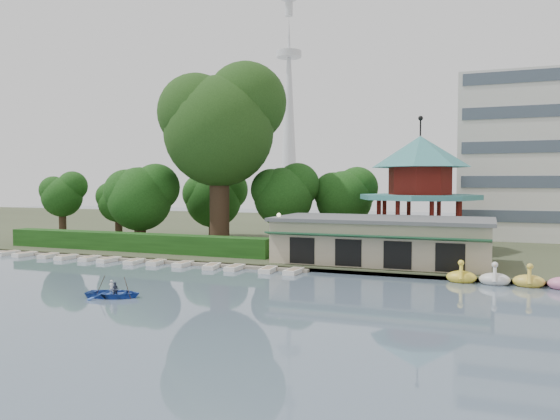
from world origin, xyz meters
The scene contains 13 objects.
ground_plane centered at (0.00, 0.00, 0.00)m, with size 220.00×220.00×0.00m, color slate.
shore centered at (0.00, 52.00, 0.20)m, with size 220.00×70.00×0.40m, color #424930.
embankment centered at (0.00, 17.30, 0.15)m, with size 220.00×0.60×0.30m, color gray.
dock centered at (-12.00, 17.20, 0.12)m, with size 34.00×1.60×0.24m, color gray.
boathouse centered at (10.00, 21.97, 2.37)m, with size 18.60×9.39×3.90m.
pavilion centered at (12.00, 32.00, 7.48)m, with size 12.40×12.40×13.50m.
broadcast_tower centered at (-42.00, 140.00, 33.98)m, with size 8.00×8.00×96.00m.
hedge centered at (-15.00, 20.50, 1.30)m, with size 30.00×2.00×1.80m, color #1C4A15.
lamp_post centered at (1.50, 19.00, 3.34)m, with size 0.36×0.36×4.28m.
big_tree centered at (-8.84, 28.19, 13.93)m, with size 13.24×12.33×20.23m.
small_trees centered at (-11.63, 31.79, 5.81)m, with size 39.29×17.31×9.15m.
moored_rowboats centered at (-11.38, 15.81, 0.18)m, with size 32.03×2.75×0.36m.
rowboat_with_passengers centered at (-3.72, 3.06, 0.51)m, with size 5.59×4.56×2.01m.
Camera 1 is at (18.77, -25.47, 7.44)m, focal length 35.00 mm.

